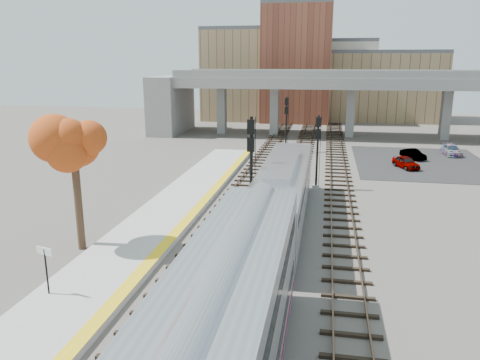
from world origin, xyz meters
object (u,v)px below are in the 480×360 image
(car_b, at_px, (413,154))
(car_c, at_px, (451,150))
(signal_mast_far, at_px, (286,125))
(locomotive, at_px, (283,192))
(signal_mast_mid, at_px, (317,154))
(car_a, at_px, (406,162))
(tree, at_px, (73,148))
(signal_mast_near, at_px, (251,172))

(car_b, height_order, car_c, car_c)
(signal_mast_far, bearing_deg, car_b, -8.35)
(locomotive, bearing_deg, car_b, 62.75)
(locomotive, xyz_separation_m, signal_mast_mid, (2.00, 9.63, 0.74))
(signal_mast_mid, bearing_deg, car_c, 49.39)
(car_b, bearing_deg, signal_mast_far, 143.55)
(locomotive, xyz_separation_m, car_a, (10.90, 19.19, -1.62))
(tree, bearing_deg, car_a, 49.14)
(locomotive, xyz_separation_m, tree, (-11.25, -6.41, 3.74))
(car_b, bearing_deg, car_c, 6.25)
(signal_mast_far, xyz_separation_m, car_a, (13.00, -7.04, -2.54))
(signal_mast_far, relative_size, car_c, 1.61)
(signal_mast_mid, relative_size, tree, 0.78)
(tree, relative_size, car_c, 1.98)
(locomotive, height_order, car_c, locomotive)
(tree, bearing_deg, locomotive, 29.68)
(signal_mast_mid, relative_size, car_c, 1.55)
(signal_mast_far, relative_size, tree, 0.81)
(car_b, distance_m, car_c, 5.83)
(signal_mast_far, height_order, car_a, signal_mast_far)
(signal_mast_near, bearing_deg, car_b, 59.46)
(locomotive, relative_size, car_c, 4.64)
(signal_mast_near, relative_size, car_a, 2.03)
(signal_mast_mid, distance_m, tree, 21.02)
(signal_mast_mid, xyz_separation_m, tree, (-13.25, -16.04, 3.00))
(signal_mast_mid, bearing_deg, car_b, 54.26)
(locomotive, bearing_deg, tree, -150.32)
(signal_mast_near, xyz_separation_m, signal_mast_far, (0.00, 26.72, -0.48))
(signal_mast_mid, bearing_deg, tree, -129.55)
(signal_mast_near, distance_m, signal_mast_mid, 10.94)
(signal_mast_mid, height_order, car_b, signal_mast_mid)
(signal_mast_mid, height_order, tree, tree)
(signal_mast_far, bearing_deg, car_c, 3.43)
(car_a, bearing_deg, signal_mast_mid, -155.69)
(tree, height_order, car_b, tree)
(signal_mast_near, distance_m, car_b, 28.71)
(signal_mast_far, relative_size, car_b, 1.95)
(tree, height_order, car_a, tree)
(signal_mast_near, bearing_deg, signal_mast_mid, 67.95)
(locomotive, xyz_separation_m, signal_mast_far, (-2.10, 26.22, 0.92))
(signal_mast_near, xyz_separation_m, car_a, (13.00, 19.68, -3.02))
(signal_mast_mid, bearing_deg, car_a, 47.04)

